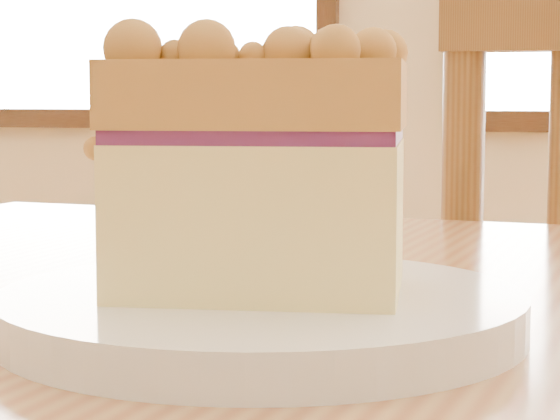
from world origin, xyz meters
name	(u,v)px	position (x,y,z in m)	size (l,w,h in m)	color
plate	(261,314)	(-0.14, 0.20, 0.76)	(0.24, 0.24, 0.02)	white
cake_slice	(261,168)	(-0.14, 0.20, 0.82)	(0.14, 0.11, 0.12)	#FFF090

